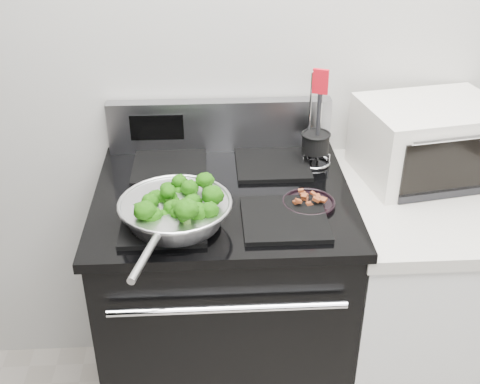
{
  "coord_description": "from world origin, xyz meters",
  "views": [
    {
      "loc": [
        -0.34,
        -0.18,
        1.88
      ],
      "look_at": [
        -0.25,
        1.36,
        0.98
      ],
      "focal_mm": 45.0,
      "sensor_mm": 36.0,
      "label": 1
    }
  ],
  "objects": [
    {
      "name": "back_wall",
      "position": [
        0.0,
        1.75,
        1.35
      ],
      "size": [
        4.0,
        0.02,
        2.7
      ],
      "primitive_type": "cube",
      "color": "#B8B5AF",
      "rests_on": "ground"
    },
    {
      "name": "gas_range",
      "position": [
        -0.3,
        1.41,
        0.49
      ],
      "size": [
        0.79,
        0.69,
        1.13
      ],
      "color": "black",
      "rests_on": "floor"
    },
    {
      "name": "counter",
      "position": [
        0.39,
        1.41,
        0.46
      ],
      "size": [
        0.62,
        0.68,
        0.92
      ],
      "color": "white",
      "rests_on": "floor"
    },
    {
      "name": "skillet",
      "position": [
        -0.44,
        1.23,
        1.0
      ],
      "size": [
        0.32,
        0.49,
        0.07
      ],
      "rotation": [
        0.0,
        0.0,
        -0.26
      ],
      "color": "silver",
      "rests_on": "gas_range"
    },
    {
      "name": "broccoli_pile",
      "position": [
        -0.44,
        1.23,
        1.02
      ],
      "size": [
        0.25,
        0.25,
        0.09
      ],
      "primitive_type": null,
      "color": "black",
      "rests_on": "skillet"
    },
    {
      "name": "bacon_plate",
      "position": [
        -0.05,
        1.32,
        0.97
      ],
      "size": [
        0.16,
        0.16,
        0.04
      ],
      "rotation": [
        0.0,
        0.0,
        -0.14
      ],
      "color": "black",
      "rests_on": "gas_range"
    },
    {
      "name": "utensil_holder",
      "position": [
        0.01,
        1.59,
        1.01
      ],
      "size": [
        0.11,
        0.11,
        0.33
      ],
      "rotation": [
        0.0,
        0.0,
        -0.39
      ],
      "color": "silver",
      "rests_on": "gas_range"
    },
    {
      "name": "toaster_oven",
      "position": [
        0.38,
        1.55,
        1.04
      ],
      "size": [
        0.48,
        0.4,
        0.25
      ],
      "rotation": [
        0.0,
        0.0,
        0.18
      ],
      "color": "white",
      "rests_on": "counter"
    }
  ]
}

